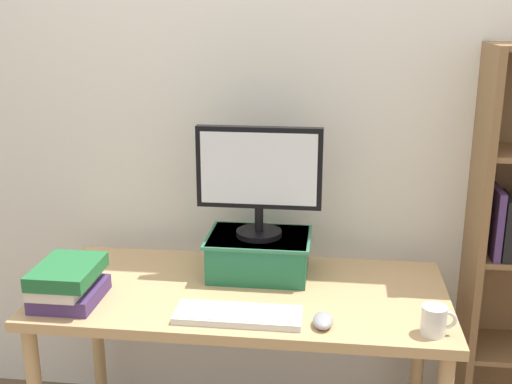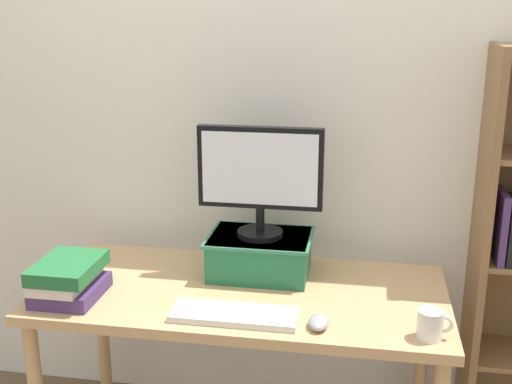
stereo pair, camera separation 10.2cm
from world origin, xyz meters
TOP-DOWN VIEW (x-y plane):
  - back_wall at (0.00, 0.46)m, footprint 7.00×0.08m
  - desk at (0.00, 0.00)m, footprint 1.44×0.67m
  - riser_box at (0.04, 0.15)m, footprint 0.38×0.29m
  - computer_monitor at (0.04, 0.15)m, footprint 0.45×0.17m
  - keyboard at (0.02, -0.21)m, footprint 0.41×0.15m
  - computer_mouse at (0.29, -0.23)m, footprint 0.06×0.10m
  - book_stack at (-0.58, -0.16)m, footprint 0.21×0.26m
  - coffee_mug at (0.63, -0.24)m, footprint 0.11×0.08m

SIDE VIEW (x-z plane):
  - desk at x=0.00m, z-range 0.28..1.01m
  - keyboard at x=0.02m, z-range 0.72..0.75m
  - computer_mouse at x=0.29m, z-range 0.73..0.76m
  - coffee_mug at x=0.63m, z-range 0.73..0.82m
  - book_stack at x=-0.58m, z-range 0.73..0.86m
  - riser_box at x=0.04m, z-range 0.73..0.88m
  - computer_monitor at x=0.04m, z-range 0.90..1.31m
  - back_wall at x=0.00m, z-range 0.00..2.60m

